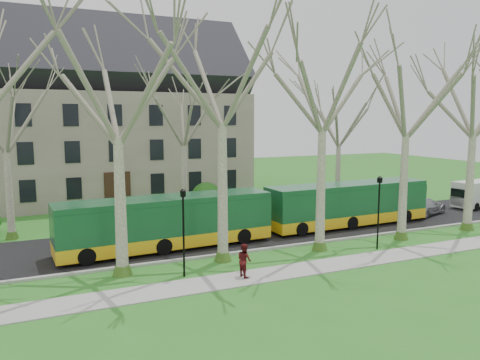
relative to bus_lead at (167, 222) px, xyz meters
name	(u,v)px	position (x,y,z in m)	size (l,w,h in m)	color
ground	(281,257)	(5.43, -4.10, -1.66)	(120.00, 120.00, 0.00)	#2A7020
sidewalk	(304,269)	(5.43, -6.60, -1.63)	(70.00, 2.00, 0.06)	gray
road	(241,234)	(5.43, 1.40, -1.63)	(80.00, 8.00, 0.06)	black
curb	(269,249)	(5.43, -2.60, -1.59)	(80.00, 0.25, 0.14)	#A5A39E
building	(104,115)	(-0.57, 19.90, 6.41)	(26.50, 12.20, 16.00)	gray
tree_row_verge	(280,132)	(5.43, -3.80, 5.34)	(49.00, 7.00, 14.00)	gray
tree_row_far	(195,142)	(4.10, 6.90, 4.34)	(33.00, 7.00, 12.00)	gray
lamp_row	(291,215)	(5.43, -5.10, 0.92)	(36.22, 0.22, 4.30)	black
hedges	(143,204)	(0.76, 9.90, -0.66)	(30.60, 8.60, 2.00)	#1E641C
bus_lead	(167,222)	(0.00, 0.00, 0.00)	(12.78, 2.66, 3.20)	#17512C
bus_follow	(348,204)	(13.55, 0.56, -0.02)	(12.63, 2.63, 3.16)	#17512C
sedan	(423,206)	(21.31, 1.08, -0.89)	(1.97, 4.86, 1.41)	#ACADB1
van_a	(479,194)	(28.31, 1.61, -0.45)	(5.27, 1.92, 2.30)	silver
pedestrian_b	(244,260)	(2.08, -6.43, -0.77)	(0.80, 0.62, 1.65)	#511214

